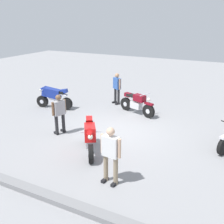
{
  "coord_description": "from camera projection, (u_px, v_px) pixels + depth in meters",
  "views": [
    {
      "loc": [
        -4.3,
        8.97,
        4.45
      ],
      "look_at": [
        0.34,
        -0.17,
        0.75
      ],
      "focal_mm": 43.0,
      "sensor_mm": 36.0,
      "label": 1
    }
  ],
  "objects": [
    {
      "name": "motorcycle_blue_sportbike",
      "position": [
        54.0,
        97.0,
        13.45
      ],
      "size": [
        1.96,
        0.7,
        1.14
      ],
      "rotation": [
        0.0,
        0.0,
        0.15
      ],
      "color": "black",
      "rests_on": "ground"
    },
    {
      "name": "person_in_white_shirt",
      "position": [
        111.0,
        152.0,
        7.27
      ],
      "size": [
        0.65,
        0.35,
        1.68
      ],
      "rotation": [
        0.0,
        0.0,
        1.45
      ],
      "color": "gray",
      "rests_on": "ground"
    },
    {
      "name": "motorcycle_red_sportbike",
      "position": [
        90.0,
        136.0,
        9.05
      ],
      "size": [
        1.22,
        1.74,
        1.14
      ],
      "rotation": [
        0.0,
        0.0,
        2.15
      ],
      "color": "black",
      "rests_on": "ground"
    },
    {
      "name": "person_in_gray_shirt",
      "position": [
        59.0,
        112.0,
        10.43
      ],
      "size": [
        0.43,
        0.62,
        1.61
      ],
      "rotation": [
        0.0,
        0.0,
        5.94
      ],
      "color": "#262628",
      "rests_on": "ground"
    },
    {
      "name": "ground_plane",
      "position": [
        118.0,
        132.0,
        10.86
      ],
      "size": [
        40.0,
        40.0,
        0.0
      ],
      "primitive_type": "plane",
      "color": "gray"
    },
    {
      "name": "person_in_blue_shirt",
      "position": [
        117.0,
        87.0,
        14.05
      ],
      "size": [
        0.58,
        0.49,
        1.64
      ],
      "rotation": [
        0.0,
        0.0,
        1.0
      ],
      "color": "#262628",
      "rests_on": "ground"
    },
    {
      "name": "curb_edge",
      "position": [
        41.0,
        194.0,
        6.98
      ],
      "size": [
        14.0,
        0.3,
        0.15
      ],
      "primitive_type": "cube",
      "color": "gray",
      "rests_on": "ground"
    },
    {
      "name": "motorcycle_maroon_cruiser",
      "position": [
        137.0,
        103.0,
        12.71
      ],
      "size": [
        2.0,
        0.96,
        1.09
      ],
      "rotation": [
        0.0,
        0.0,
        2.79
      ],
      "color": "black",
      "rests_on": "ground"
    }
  ]
}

